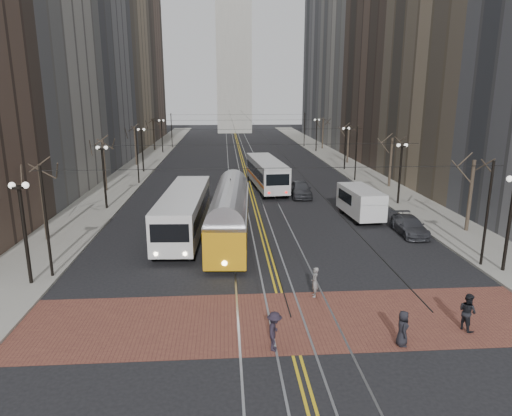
{
  "coord_description": "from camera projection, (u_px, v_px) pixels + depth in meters",
  "views": [
    {
      "loc": [
        -2.8,
        -23.44,
        10.47
      ],
      "look_at": [
        -0.78,
        5.87,
        3.0
      ],
      "focal_mm": 32.0,
      "sensor_mm": 36.0,
      "label": 1
    }
  ],
  "objects": [
    {
      "name": "pedestrian_c",
      "position": [
        468.0,
        312.0,
        20.51
      ],
      "size": [
        0.9,
        1.02,
        1.75
      ],
      "primitive_type": "imported",
      "rotation": [
        0.0,
        0.0,
        1.9
      ],
      "color": "black",
      "rests_on": "crosswalk_band"
    },
    {
      "name": "building_right_far",
      "position": [
        345.0,
        50.0,
        105.35
      ],
      "size": [
        16.0,
        20.0,
        40.0
      ],
      "primitive_type": "cube",
      "color": "slate",
      "rests_on": "ground"
    },
    {
      "name": "trolley_wires",
      "position": [
        246.0,
        146.0,
        58.17
      ],
      "size": [
        25.96,
        120.0,
        6.6
      ],
      "color": "black",
      "rests_on": "ground"
    },
    {
      "name": "transit_bus",
      "position": [
        184.0,
        214.0,
        34.05
      ],
      "size": [
        3.42,
        13.4,
        3.32
      ],
      "primitive_type": "cube",
      "rotation": [
        0.0,
        0.0,
        -0.05
      ],
      "color": "silver",
      "rests_on": "ground"
    },
    {
      "name": "sidewalk_right",
      "position": [
        341.0,
        162.0,
        69.92
      ],
      "size": [
        5.0,
        140.0,
        0.15
      ],
      "primitive_type": "cube",
      "color": "gray",
      "rests_on": "ground"
    },
    {
      "name": "centre_lines",
      "position": [
        243.0,
        163.0,
        68.93
      ],
      "size": [
        0.42,
        130.0,
        0.01
      ],
      "primitive_type": "cube",
      "color": "gold",
      "rests_on": "ground"
    },
    {
      "name": "pedestrian_d",
      "position": [
        274.0,
        331.0,
        18.87
      ],
      "size": [
        0.85,
        1.21,
        1.7
      ],
      "primitive_type": "imported",
      "rotation": [
        0.0,
        0.0,
        1.36
      ],
      "color": "black",
      "rests_on": "crosswalk_band"
    },
    {
      "name": "pedestrian_b",
      "position": [
        315.0,
        282.0,
        23.9
      ],
      "size": [
        0.46,
        0.63,
        1.61
      ],
      "primitive_type": "imported",
      "rotation": [
        0.0,
        0.0,
        4.57
      ],
      "color": "gray",
      "rests_on": "crosswalk_band"
    },
    {
      "name": "streetcar",
      "position": [
        230.0,
        219.0,
        32.72
      ],
      "size": [
        3.35,
        13.74,
        3.21
      ],
      "primitive_type": "cube",
      "rotation": [
        0.0,
        0.0,
        -0.06
      ],
      "color": "orange",
      "rests_on": "ground"
    },
    {
      "name": "sedan_parked",
      "position": [
        409.0,
        226.0,
        34.5
      ],
      "size": [
        1.97,
        4.64,
        1.33
      ],
      "primitive_type": "imported",
      "rotation": [
        0.0,
        0.0,
        -0.02
      ],
      "color": "#3D3E44",
      "rests_on": "ground"
    },
    {
      "name": "sidewalk_left",
      "position": [
        143.0,
        164.0,
        67.91
      ],
      "size": [
        5.0,
        140.0,
        0.15
      ],
      "primitive_type": "cube",
      "color": "gray",
      "rests_on": "ground"
    },
    {
      "name": "building_right_mid",
      "position": [
        414.0,
        47.0,
        67.41
      ],
      "size": [
        16.0,
        20.0,
        34.0
      ],
      "primitive_type": "cube",
      "color": "brown",
      "rests_on": "ground"
    },
    {
      "name": "crosswalk_band",
      "position": [
        287.0,
        320.0,
        21.56
      ],
      "size": [
        25.0,
        6.0,
        0.01
      ],
      "primitive_type": "cube",
      "color": "brown",
      "rests_on": "ground"
    },
    {
      "name": "building_left_far",
      "position": [
        121.0,
        48.0,
        101.94
      ],
      "size": [
        16.0,
        20.0,
        40.0
      ],
      "primitive_type": "cube",
      "color": "brown",
      "rests_on": "ground"
    },
    {
      "name": "ground",
      "position": [
        277.0,
        286.0,
        25.43
      ],
      "size": [
        260.0,
        260.0,
        0.0
      ],
      "primitive_type": "plane",
      "color": "black",
      "rests_on": "ground"
    },
    {
      "name": "lamp_posts",
      "position": [
        249.0,
        161.0,
        52.53
      ],
      "size": [
        27.6,
        57.2,
        5.6
      ],
      "color": "black",
      "rests_on": "ground"
    },
    {
      "name": "building_left_mid",
      "position": [
        61.0,
        44.0,
        64.01
      ],
      "size": [
        16.0,
        20.0,
        34.0
      ],
      "primitive_type": "cube",
      "color": "slate",
      "rests_on": "ground"
    },
    {
      "name": "sedan_grey",
      "position": [
        301.0,
        189.0,
        46.82
      ],
      "size": [
        2.15,
        4.97,
        1.67
      ],
      "primitive_type": "imported",
      "rotation": [
        0.0,
        0.0,
        -0.04
      ],
      "color": "#3A3C41",
      "rests_on": "ground"
    },
    {
      "name": "street_trees",
      "position": [
        246.0,
        153.0,
        58.82
      ],
      "size": [
        31.68,
        53.28,
        5.6
      ],
      "color": "#382D23",
      "rests_on": "ground"
    },
    {
      "name": "cargo_van",
      "position": [
        360.0,
        204.0,
        38.64
      ],
      "size": [
        2.72,
        6.07,
        2.62
      ],
      "primitive_type": "cube",
      "rotation": [
        0.0,
        0.0,
        0.08
      ],
      "color": "silver",
      "rests_on": "ground"
    },
    {
      "name": "building_left_midfar",
      "position": [
        83.0,
        2.0,
        80.99
      ],
      "size": [
        20.0,
        20.0,
        52.0
      ],
      "primitive_type": "cube",
      "color": "gray",
      "rests_on": "ground"
    },
    {
      "name": "pedestrian_a",
      "position": [
        403.0,
        328.0,
        19.25
      ],
      "size": [
        0.64,
        0.85,
        1.56
      ],
      "primitive_type": "imported",
      "rotation": [
        0.0,
        0.0,
        1.38
      ],
      "color": "black",
      "rests_on": "crosswalk_band"
    },
    {
      "name": "streetcar_rails",
      "position": [
        243.0,
        164.0,
        68.93
      ],
      "size": [
        4.8,
        130.0,
        0.02
      ],
      "primitive_type": "cube",
      "color": "gray",
      "rests_on": "ground"
    },
    {
      "name": "building_right_midfar",
      "position": [
        385.0,
        6.0,
        84.67
      ],
      "size": [
        20.0,
        20.0,
        52.0
      ],
      "primitive_type": "cube",
      "color": "#9C9993",
      "rests_on": "ground"
    },
    {
      "name": "rear_bus",
      "position": [
        266.0,
        174.0,
        50.59
      ],
      "size": [
        3.78,
        12.62,
        3.24
      ],
      "primitive_type": "cube",
      "rotation": [
        0.0,
        0.0,
        0.09
      ],
      "color": "silver",
      "rests_on": "ground"
    }
  ]
}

